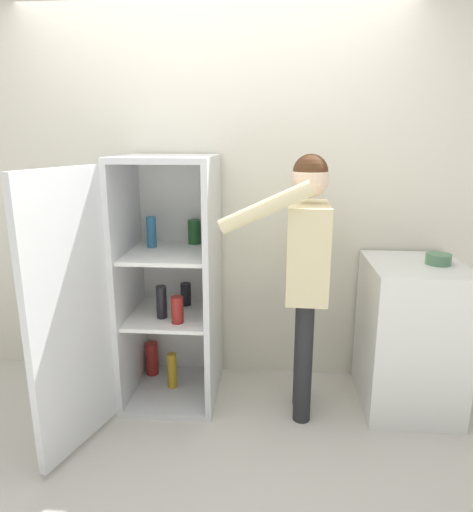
% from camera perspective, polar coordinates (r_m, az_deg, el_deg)
% --- Properties ---
extents(ground_plane, '(12.00, 12.00, 0.00)m').
position_cam_1_polar(ground_plane, '(2.72, -5.28, -23.40)').
color(ground_plane, beige).
extents(wall_back, '(7.00, 0.06, 2.55)m').
position_cam_1_polar(wall_back, '(3.14, -2.77, 7.33)').
color(wall_back, silver).
rests_on(wall_back, ground_plane).
extents(refrigerator, '(0.80, 1.20, 1.57)m').
position_cam_1_polar(refrigerator, '(2.88, -10.22, -3.76)').
color(refrigerator, silver).
rests_on(refrigerator, ground_plane).
extents(person, '(0.61, 0.55, 1.59)m').
position_cam_1_polar(person, '(2.65, 8.62, -0.08)').
color(person, '#262628').
rests_on(person, ground_plane).
extents(counter, '(0.56, 0.64, 0.94)m').
position_cam_1_polar(counter, '(3.10, 20.82, -9.29)').
color(counter, white).
rests_on(counter, ground_plane).
extents(bowl, '(0.15, 0.15, 0.06)m').
position_cam_1_polar(bowl, '(2.97, 23.91, -0.35)').
color(bowl, '#517F5B').
rests_on(bowl, counter).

